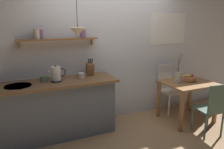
# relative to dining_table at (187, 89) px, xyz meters

# --- Properties ---
(ground_plane) EXTENTS (14.00, 14.00, 0.00)m
(ground_plane) POSITION_rel_dining_table_xyz_m (-1.28, 0.06, -0.61)
(ground_plane) COLOR #A87F56
(back_wall) EXTENTS (6.80, 0.11, 2.70)m
(back_wall) POSITION_rel_dining_table_xyz_m (-1.07, 0.71, 0.74)
(back_wall) COLOR silver
(back_wall) RESTS_ON ground_plane
(kitchen_counter) EXTENTS (1.83, 0.63, 0.92)m
(kitchen_counter) POSITION_rel_dining_table_xyz_m (-2.28, 0.38, -0.15)
(kitchen_counter) COLOR slate
(kitchen_counter) RESTS_ON ground_plane
(wall_shelf) EXTENTS (1.25, 0.20, 0.29)m
(wall_shelf) POSITION_rel_dining_table_xyz_m (-2.20, 0.56, 0.97)
(wall_shelf) COLOR brown
(dining_table) EXTENTS (0.89, 0.74, 0.74)m
(dining_table) POSITION_rel_dining_table_xyz_m (0.00, 0.00, 0.00)
(dining_table) COLOR #9E6B3D
(dining_table) RESTS_ON ground_plane
(dining_chair_near) EXTENTS (0.42, 0.42, 0.90)m
(dining_chair_near) POSITION_rel_dining_table_xyz_m (-0.06, -0.63, -0.12)
(dining_chair_near) COLOR #4C6B5B
(dining_chair_near) RESTS_ON ground_plane
(dining_chair_far) EXTENTS (0.41, 0.42, 0.97)m
(dining_chair_far) POSITION_rel_dining_table_xyz_m (-0.05, 0.49, -0.09)
(dining_chair_far) COLOR white
(dining_chair_far) RESTS_ON ground_plane
(fruit_bowl) EXTENTS (0.24, 0.24, 0.14)m
(fruit_bowl) POSITION_rel_dining_table_xyz_m (0.07, 0.05, 0.18)
(fruit_bowl) COLOR #BC704C
(fruit_bowl) RESTS_ON dining_table
(twig_vase) EXTENTS (0.10, 0.10, 0.53)m
(twig_vase) POSITION_rel_dining_table_xyz_m (-0.21, 0.03, 0.23)
(twig_vase) COLOR #B7B2A8
(twig_vase) RESTS_ON dining_table
(electric_kettle) EXTENTS (0.26, 0.17, 0.25)m
(electric_kettle) POSITION_rel_dining_table_xyz_m (-2.28, 0.36, 0.42)
(electric_kettle) COLOR black
(electric_kettle) RESTS_ON kitchen_counter
(knife_block) EXTENTS (0.11, 0.17, 0.30)m
(knife_block) POSITION_rel_dining_table_xyz_m (-1.70, 0.50, 0.42)
(knife_block) COLOR brown
(knife_block) RESTS_ON kitchen_counter
(coffee_mug_by_sink) EXTENTS (0.13, 0.10, 0.09)m
(coffee_mug_by_sink) POSITION_rel_dining_table_xyz_m (-2.47, 0.43, 0.35)
(coffee_mug_by_sink) COLOR slate
(coffee_mug_by_sink) RESTS_ON kitchen_counter
(coffee_mug_spare) EXTENTS (0.13, 0.09, 0.09)m
(coffee_mug_spare) POSITION_rel_dining_table_xyz_m (-1.88, 0.40, 0.35)
(coffee_mug_spare) COLOR white
(coffee_mug_spare) RESTS_ON kitchen_counter
(pendant_lamp) EXTENTS (0.24, 0.24, 0.62)m
(pendant_lamp) POSITION_rel_dining_table_xyz_m (-1.95, 0.27, 1.06)
(pendant_lamp) COLOR black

